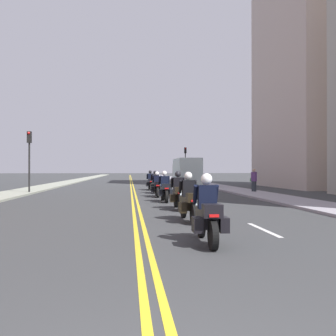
{
  "coord_description": "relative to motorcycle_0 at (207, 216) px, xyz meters",
  "views": [
    {
      "loc": [
        -0.31,
        -1.83,
        1.68
      ],
      "look_at": [
        1.76,
        17.51,
        1.77
      ],
      "focal_mm": 38.99,
      "sensor_mm": 36.0,
      "label": 1
    }
  ],
  "objects": [
    {
      "name": "lane_dashes_white",
      "position": [
        1.98,
        22.78,
        -0.64
      ],
      "size": [
        0.14,
        56.4,
        0.01
      ],
      "color": "silver",
      "rests_on": "ground"
    },
    {
      "name": "motorcycle_5",
      "position": [
        0.1,
        17.82,
        -0.0
      ],
      "size": [
        0.78,
        2.18,
        1.61
      ],
      "rotation": [
        0.0,
        0.0,
        0.04
      ],
      "color": "black",
      "rests_on": "ground"
    },
    {
      "name": "centreline_yellow_outer",
      "position": [
        -1.32,
        41.78,
        -0.64
      ],
      "size": [
        0.12,
        132.0,
        0.01
      ],
      "primitive_type": "cube",
      "color": "yellow",
      "rests_on": "ground"
    },
    {
      "name": "motorcycle_6",
      "position": [
        -0.01,
        21.93,
        0.01
      ],
      "size": [
        0.78,
        2.22,
        1.63
      ],
      "rotation": [
        0.0,
        0.0,
        0.04
      ],
      "color": "black",
      "rests_on": "ground"
    },
    {
      "name": "motorcycle_2",
      "position": [
        0.3,
        7.15,
        0.01
      ],
      "size": [
        0.77,
        2.27,
        1.62
      ],
      "rotation": [
        0.0,
        0.0,
        -0.02
      ],
      "color": "black",
      "rests_on": "ground"
    },
    {
      "name": "motorcycle_3",
      "position": [
        0.09,
        10.81,
        0.0
      ],
      "size": [
        0.77,
        2.16,
        1.62
      ],
      "rotation": [
        0.0,
        0.0,
        0.03
      ],
      "color": "black",
      "rests_on": "ground"
    },
    {
      "name": "building_right_1",
      "position": [
        16.78,
        25.34,
        13.39
      ],
      "size": [
        9.62,
        12.74,
        28.06
      ],
      "color": "#C2AFA5",
      "rests_on": "ground"
    },
    {
      "name": "motorcycle_1",
      "position": [
        0.18,
        3.59,
        0.01
      ],
      "size": [
        0.78,
        2.26,
        1.61
      ],
      "rotation": [
        0.0,
        0.0,
        0.04
      ],
      "color": "black",
      "rests_on": "ground"
    },
    {
      "name": "motorcycle_0",
      "position": [
        0.0,
        0.0,
        0.0
      ],
      "size": [
        0.77,
        2.13,
        1.6
      ],
      "rotation": [
        0.0,
        0.0,
        -0.03
      ],
      "color": "black",
      "rests_on": "ground"
    },
    {
      "name": "sidewalk_right",
      "position": [
        6.71,
        41.78,
        -0.58
      ],
      "size": [
        2.62,
        144.0,
        0.12
      ],
      "primitive_type": "cube",
      "color": "#96929B",
      "rests_on": "ground"
    },
    {
      "name": "pedestrian_0",
      "position": [
        7.17,
        17.31,
        0.26
      ],
      "size": [
        0.43,
        0.47,
        1.75
      ],
      "rotation": [
        0.0,
        0.0,
        2.25
      ],
      "color": "#282E35",
      "rests_on": "ground"
    },
    {
      "name": "motorcycle_4",
      "position": [
        -0.03,
        14.36,
        -0.01
      ],
      "size": [
        0.77,
        2.24,
        1.57
      ],
      "rotation": [
        0.0,
        0.0,
        -0.03
      ],
      "color": "black",
      "rests_on": "ground"
    },
    {
      "name": "ground_plane",
      "position": [
        -1.44,
        41.78,
        -0.64
      ],
      "size": [
        264.0,
        264.0,
        0.0
      ],
      "primitive_type": "plane",
      "color": "#363739"
    },
    {
      "name": "traffic_light_far",
      "position": [
        5.8,
        40.5,
        2.61
      ],
      "size": [
        0.28,
        0.38,
        4.69
      ],
      "color": "black",
      "rests_on": "ground"
    },
    {
      "name": "sidewalk_left",
      "position": [
        -9.6,
        41.78,
        -0.58
      ],
      "size": [
        2.62,
        144.0,
        0.12
      ],
      "primitive_type": "cube",
      "color": "gray",
      "rests_on": "ground"
    },
    {
      "name": "traffic_light_near",
      "position": [
        -8.69,
        18.3,
        2.4
      ],
      "size": [
        0.28,
        0.38,
        4.36
      ],
      "color": "black",
      "rests_on": "ground"
    },
    {
      "name": "centreline_yellow_inner",
      "position": [
        -1.56,
        41.78,
        -0.64
      ],
      "size": [
        0.12,
        132.0,
        0.01
      ],
      "primitive_type": "cube",
      "color": "yellow",
      "rests_on": "ground"
    },
    {
      "name": "parked_truck",
      "position": [
        4.0,
        28.48,
        0.63
      ],
      "size": [
        2.2,
        6.5,
        2.8
      ],
      "color": "beige",
      "rests_on": "ground"
    }
  ]
}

